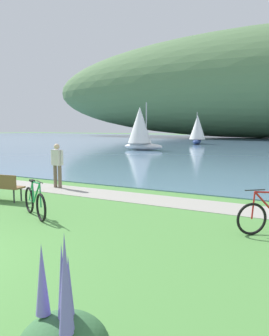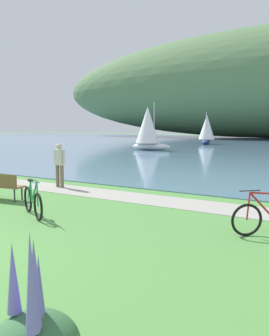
{
  "view_description": "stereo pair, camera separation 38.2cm",
  "coord_description": "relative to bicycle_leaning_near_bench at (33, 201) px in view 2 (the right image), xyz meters",
  "views": [
    {
      "loc": [
        6.27,
        -2.62,
        2.37
      ],
      "look_at": [
        0.73,
        7.35,
        1.0
      ],
      "focal_mm": 37.14,
      "sensor_mm": 36.0,
      "label": 1
    },
    {
      "loc": [
        6.6,
        -2.43,
        2.37
      ],
      "look_at": [
        0.73,
        7.35,
        1.0
      ],
      "focal_mm": 37.14,
      "sensor_mm": 36.0,
      "label": 2
    }
  ],
  "objects": [
    {
      "name": "bicycle_leaning_near_bench",
      "position": [
        0.0,
        0.0,
        0.0
      ],
      "size": [
        1.58,
        0.9,
        1.01
      ],
      "color": "black",
      "rests_on": "ground"
    },
    {
      "name": "sailboat_toward_hillside",
      "position": [
        -9.53,
        23.73,
        1.83
      ],
      "size": [
        4.06,
        2.62,
        4.64
      ],
      "color": "white",
      "rests_on": "bay_water"
    },
    {
      "name": "person_at_shoreline",
      "position": [
        -2.44,
        3.64,
        0.58
      ],
      "size": [
        0.61,
        0.24,
        1.71
      ],
      "color": "#72604C",
      "rests_on": "ground"
    },
    {
      "name": "bicycle_beside_path",
      "position": [
        5.66,
        1.52,
        0.0
      ],
      "size": [
        1.37,
        1.21,
        1.01
      ],
      "color": "black",
      "rests_on": "ground"
    },
    {
      "name": "sailboat_nearest_to_shore",
      "position": [
        -8.48,
        37.83,
        1.61
      ],
      "size": [
        2.48,
        3.68,
        4.18
      ],
      "color": "navy",
      "rests_on": "bay_water"
    },
    {
      "name": "shoreline_path",
      "position": [
        0.35,
        3.43,
        -0.39
      ],
      "size": [
        60.0,
        1.5,
        0.01
      ],
      "primitive_type": "cube",
      "color": "#A39E93",
      "rests_on": "ground"
    }
  ]
}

